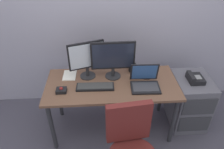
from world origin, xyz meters
name	(u,v)px	position (x,y,z in m)	size (l,w,h in m)	color
ground_plane	(112,126)	(0.00, 0.00, 0.00)	(8.00, 8.00, 0.00)	#494654
back_wall	(108,3)	(0.00, 0.68, 1.40)	(6.00, 0.10, 2.80)	#A19CB1
desk	(112,89)	(0.00, 0.00, 0.63)	(1.48, 0.66, 0.71)	brown
file_cabinet	(189,101)	(0.98, 0.06, 0.33)	(0.42, 0.53, 0.67)	#5B5964
desk_phone	(195,78)	(0.97, 0.04, 0.70)	(0.17, 0.20, 0.09)	black
monitor_main	(113,58)	(0.02, 0.13, 0.96)	(0.49, 0.18, 0.44)	#262628
monitor_side	(87,58)	(-0.27, 0.16, 0.96)	(0.40, 0.18, 0.44)	#262628
keyboard	(95,87)	(-0.19, -0.07, 0.72)	(0.41, 0.15, 0.03)	black
laptop	(145,82)	(0.36, -0.07, 0.76)	(0.32, 0.27, 0.24)	black
trackball_mouse	(61,90)	(-0.55, -0.12, 0.73)	(0.11, 0.09, 0.07)	black
coffee_mug	(132,67)	(0.26, 0.24, 0.76)	(0.10, 0.09, 0.11)	black
paper_notepad	(70,75)	(-0.49, 0.18, 0.71)	(0.15, 0.21, 0.01)	white
cell_phone	(146,76)	(0.41, 0.12, 0.71)	(0.07, 0.14, 0.01)	black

